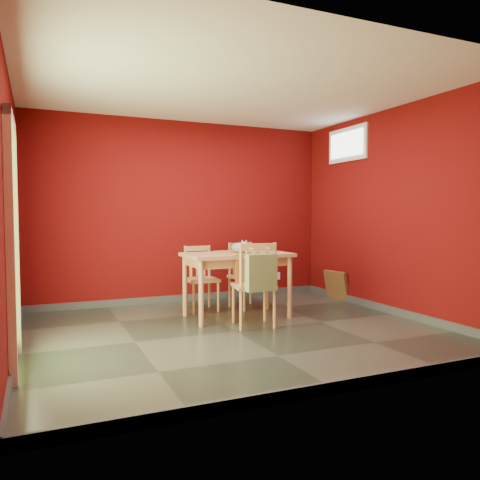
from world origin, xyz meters
name	(u,v)px	position (x,y,z in m)	size (l,w,h in m)	color
ground	(236,331)	(0.00, 0.00, 0.00)	(4.50, 4.50, 0.00)	#2D342D
room_shell	(236,327)	(0.00, 0.00, 0.05)	(4.50, 4.50, 4.50)	#5D090A
doorway	(11,237)	(-2.23, -0.40, 1.12)	(0.06, 1.01, 2.13)	#B7D838
window	(347,144)	(2.23, 1.00, 2.35)	(0.05, 0.90, 0.50)	white
outlet_plate	(278,276)	(1.60, 1.99, 0.30)	(0.08, 0.01, 0.12)	silver
dining_table	(237,261)	(0.30, 0.67, 0.72)	(1.32, 0.77, 0.82)	tan
table_runner	(241,258)	(0.30, 0.55, 0.76)	(0.36, 0.74, 0.38)	#9C5C28
chair_far_left	(201,277)	(0.02, 1.29, 0.45)	(0.42, 0.42, 0.88)	tan
chair_far_right	(246,274)	(0.67, 1.21, 0.47)	(0.50, 0.50, 0.91)	tan
chair_near	(255,284)	(0.29, 0.12, 0.51)	(0.54, 0.54, 0.99)	tan
tote_bag	(261,272)	(0.27, -0.11, 0.66)	(0.35, 0.20, 0.49)	#748555
cat	(239,246)	(0.31, 0.62, 0.91)	(0.19, 0.36, 0.18)	slate
picture_frame	(336,285)	(2.19, 1.18, 0.22)	(0.21, 0.46, 0.45)	brown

